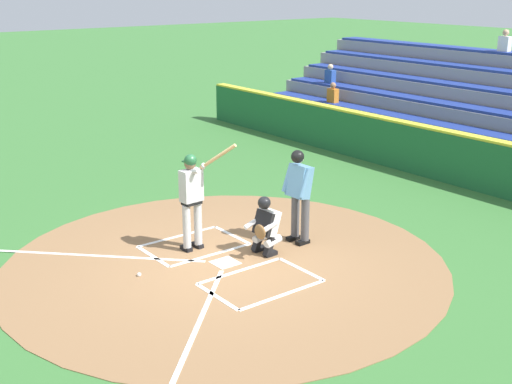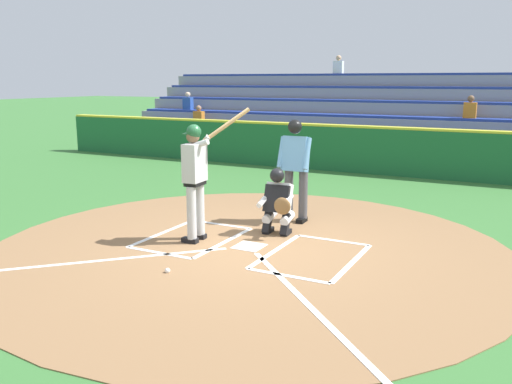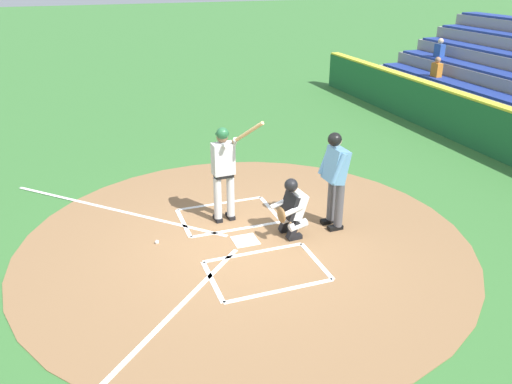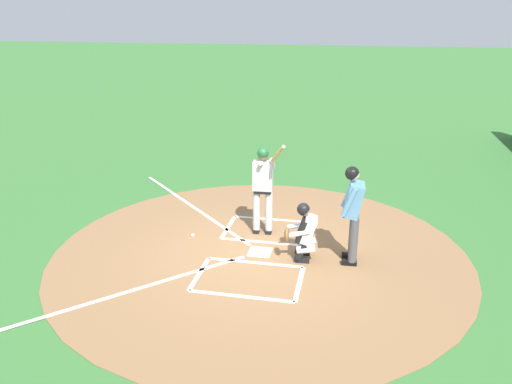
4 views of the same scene
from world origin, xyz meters
The scene contains 9 objects.
ground_plane centered at (0.00, 0.00, 0.00)m, with size 120.00×120.00×0.00m, color #387033.
dirt_circle centered at (0.00, 0.00, 0.01)m, with size 8.00×8.00×0.01m, color olive.
home_plate_and_chalk centered at (0.00, 0.88, 0.01)m, with size 7.93×4.91×0.01m.
batter centered at (0.89, 0.10, 1.10)m, with size 0.91×0.76×2.13m.
catcher centered at (-0.09, -0.85, 0.59)m, with size 0.62×0.61×1.13m.
plate_umpire centered at (-0.03, -1.72, 1.08)m, with size 0.59×0.42×1.86m.
baseball centered at (0.44, 1.51, 0.04)m, with size 0.07×0.07×0.07m, color white.
backstop_wall centered at (0.00, -7.50, 0.65)m, with size 22.00×0.36×1.31m.
bleacher_stand centered at (0.00, -11.33, 1.00)m, with size 20.00×5.10×3.45m.
Camera 2 is at (-3.74, 7.02, 2.54)m, focal length 37.59 mm.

